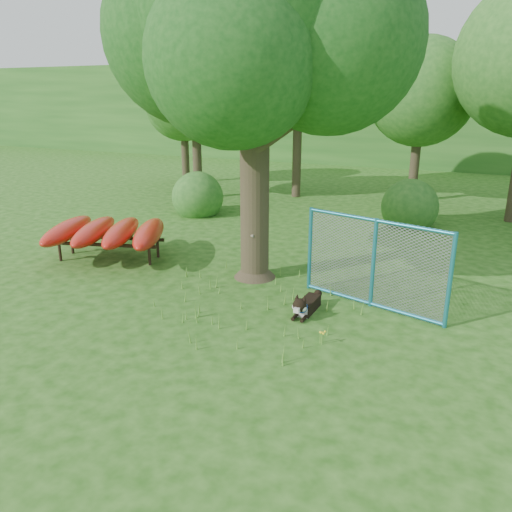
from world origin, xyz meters
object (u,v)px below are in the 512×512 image
at_px(oak_tree, 254,24).
at_px(husky_dog, 306,305).
at_px(fence_section, 373,263).
at_px(kayak_rack, 108,232).

xyz_separation_m(oak_tree, husky_dog, (1.80, -1.50, -5.20)).
xyz_separation_m(husky_dog, fence_section, (1.05, 0.92, 0.72)).
height_order(kayak_rack, husky_dog, kayak_rack).
relative_size(husky_dog, fence_section, 0.38).
bearing_deg(husky_dog, kayak_rack, 170.60).
height_order(husky_dog, fence_section, fence_section).
relative_size(oak_tree, fence_section, 2.69).
xyz_separation_m(oak_tree, kayak_rack, (-3.91, -0.42, -4.65)).
distance_m(oak_tree, kayak_rack, 6.09).
bearing_deg(fence_section, husky_dog, -123.10).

